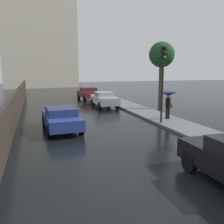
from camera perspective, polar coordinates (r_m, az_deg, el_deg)
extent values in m
plane|color=black|center=(7.61, 8.50, -16.42)|extent=(120.00, 120.00, 0.00)
cube|color=navy|center=(13.84, -11.81, -1.77)|extent=(1.95, 4.10, 0.58)
cube|color=navy|center=(13.73, -11.87, 0.23)|extent=(1.63, 2.09, 0.41)
cylinder|color=black|center=(12.78, -7.27, -3.93)|extent=(0.25, 0.65, 0.64)
cylinder|color=black|center=(12.52, -14.40, -4.47)|extent=(0.25, 0.65, 0.64)
cylinder|color=black|center=(15.31, -9.62, -1.69)|extent=(0.25, 0.65, 0.64)
cylinder|color=black|center=(15.09, -15.57, -2.08)|extent=(0.25, 0.65, 0.64)
cube|color=silver|center=(22.11, -1.78, 2.84)|extent=(1.69, 4.02, 0.64)
cube|color=gray|center=(22.14, -1.86, 4.20)|extent=(1.48, 1.74, 0.40)
cylinder|color=black|center=(23.23, -4.52, 2.37)|extent=(0.22, 0.64, 0.64)
cylinder|color=black|center=(23.63, -0.87, 2.52)|extent=(0.22, 0.64, 0.64)
cylinder|color=black|center=(20.68, -2.82, 1.45)|extent=(0.22, 0.64, 0.64)
cylinder|color=black|center=(21.13, 1.24, 1.64)|extent=(0.22, 0.64, 0.64)
cube|color=maroon|center=(27.53, -5.49, 4.22)|extent=(2.02, 4.14, 0.63)
cube|color=#461C22|center=(27.63, -5.59, 5.34)|extent=(1.67, 1.91, 0.42)
cylinder|color=black|center=(28.65, -7.78, 3.76)|extent=(0.26, 0.67, 0.66)
cylinder|color=black|center=(29.07, -4.62, 3.91)|extent=(0.26, 0.67, 0.66)
cylinder|color=black|center=(26.07, -6.43, 3.19)|extent=(0.26, 0.67, 0.66)
cylinder|color=black|center=(26.53, -2.99, 3.35)|extent=(0.26, 0.67, 0.66)
cylinder|color=black|center=(8.63, 17.72, -11.13)|extent=(0.23, 0.67, 0.67)
cylinder|color=black|center=(16.43, 12.67, -0.26)|extent=(0.14, 0.14, 0.77)
cylinder|color=black|center=(16.55, 13.13, -0.21)|extent=(0.14, 0.14, 0.77)
cylinder|color=black|center=(16.38, 12.99, 2.12)|extent=(0.34, 0.34, 0.60)
sphere|color=#8C6647|center=(16.34, 13.05, 3.52)|extent=(0.21, 0.21, 0.21)
cube|color=#3F2314|center=(16.58, 13.59, 1.32)|extent=(0.22, 0.14, 0.24)
cylinder|color=#4C4C51|center=(16.34, 13.04, 3.23)|extent=(0.02, 0.02, 0.76)
cone|color=navy|center=(16.32, 13.07, 4.13)|extent=(1.15, 1.15, 0.24)
cylinder|color=black|center=(15.01, 11.66, 4.67)|extent=(0.12, 0.12, 3.80)
cube|color=black|center=(14.98, 11.98, 13.36)|extent=(0.26, 0.26, 0.75)
sphere|color=#360503|center=(14.85, 12.35, 14.35)|extent=(0.17, 0.17, 0.17)
sphere|color=#392405|center=(14.83, 12.31, 13.38)|extent=(0.17, 0.17, 0.17)
sphere|color=green|center=(14.82, 12.28, 12.42)|extent=(0.17, 0.17, 0.17)
cylinder|color=#4C3823|center=(20.67, 11.31, 5.73)|extent=(0.34, 0.34, 3.84)
sphere|color=#19421E|center=(20.65, 11.56, 13.05)|extent=(2.06, 2.06, 2.06)
cube|color=beige|center=(50.23, -17.09, 19.12)|extent=(14.09, 8.57, 23.50)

